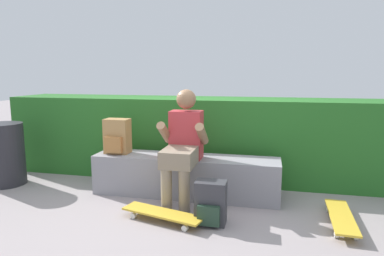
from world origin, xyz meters
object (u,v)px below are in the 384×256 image
object	(u,v)px
skateboard_beside_bench	(341,217)
trash_bin	(5,154)
person_skater	(183,143)
backpack_on_ground	(211,203)
skateboard_near_person	(163,214)
bench_main	(185,176)
backpack_on_bench	(117,137)

from	to	relation	value
skateboard_beside_bench	trash_bin	xyz separation A→B (m)	(-3.82, 0.32, 0.31)
person_skater	backpack_on_ground	size ratio (longest dim) A/B	2.99
person_skater	skateboard_near_person	size ratio (longest dim) A/B	1.45
bench_main	skateboard_beside_bench	distance (m)	1.63
backpack_on_bench	backpack_on_ground	world-z (taller)	backpack_on_bench
person_skater	skateboard_near_person	distance (m)	0.77
skateboard_near_person	backpack_on_ground	xyz separation A→B (m)	(0.44, 0.05, 0.12)
skateboard_near_person	backpack_on_bench	world-z (taller)	backpack_on_bench
skateboard_near_person	backpack_on_bench	xyz separation A→B (m)	(-0.77, 0.72, 0.56)
skateboard_near_person	backpack_on_ground	world-z (taller)	backpack_on_ground
skateboard_beside_bench	backpack_on_ground	bearing A→B (deg)	-168.37
person_skater	backpack_on_bench	bearing A→B (deg)	166.52
backpack_on_ground	trash_bin	xyz separation A→B (m)	(-2.66, 0.56, 0.19)
skateboard_near_person	trash_bin	distance (m)	2.32
bench_main	backpack_on_bench	world-z (taller)	backpack_on_bench
skateboard_near_person	backpack_on_ground	distance (m)	0.46
person_skater	trash_bin	size ratio (longest dim) A/B	1.57
skateboard_beside_bench	trash_bin	distance (m)	3.85
backpack_on_ground	skateboard_near_person	bearing A→B (deg)	-173.25
person_skater	backpack_on_ground	distance (m)	0.75
bench_main	backpack_on_ground	xyz separation A→B (m)	(0.40, -0.67, -0.03)
bench_main	person_skater	size ratio (longest dim) A/B	1.73
person_skater	skateboard_near_person	bearing A→B (deg)	-97.63
backpack_on_bench	trash_bin	distance (m)	1.48
bench_main	skateboard_near_person	world-z (taller)	bench_main
bench_main	skateboard_beside_bench	world-z (taller)	bench_main
backpack_on_bench	skateboard_beside_bench	bearing A→B (deg)	-10.14
skateboard_near_person	skateboard_beside_bench	world-z (taller)	same
skateboard_beside_bench	backpack_on_bench	distance (m)	2.48
bench_main	backpack_on_ground	bearing A→B (deg)	-59.27
trash_bin	backpack_on_bench	bearing A→B (deg)	4.24
skateboard_beside_bench	trash_bin	world-z (taller)	trash_bin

